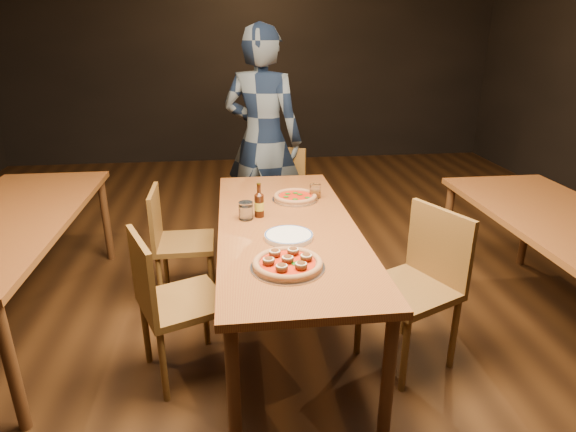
{
  "coord_description": "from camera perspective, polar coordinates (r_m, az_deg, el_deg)",
  "views": [
    {
      "loc": [
        -0.3,
        -2.6,
        1.81
      ],
      "look_at": [
        0.0,
        -0.05,
        0.82
      ],
      "focal_mm": 30.0,
      "sensor_mm": 36.0,
      "label": 1
    }
  ],
  "objects": [
    {
      "name": "diner",
      "position": [
        4.15,
        -2.99,
        8.98
      ],
      "size": [
        0.81,
        0.69,
        1.88
      ],
      "primitive_type": "imported",
      "rotation": [
        0.0,
        0.0,
        2.72
      ],
      "color": "black",
      "rests_on": "ground"
    },
    {
      "name": "chair_main_nw",
      "position": [
        2.69,
        -12.33,
        -9.79
      ],
      "size": [
        0.55,
        0.55,
        0.9
      ],
      "primitive_type": null,
      "rotation": [
        0.0,
        0.0,
        1.96
      ],
      "color": "brown",
      "rests_on": "ground"
    },
    {
      "name": "pizza_margherita",
      "position": [
        3.23,
        0.87,
        2.28
      ],
      "size": [
        0.31,
        0.31,
        0.04
      ],
      "rotation": [
        0.0,
        0.0,
        0.38
      ],
      "color": "#B7B7BF",
      "rests_on": "table_main"
    },
    {
      "name": "beer_bottle",
      "position": [
        2.92,
        -3.43,
        1.29
      ],
      "size": [
        0.06,
        0.06,
        0.21
      ],
      "rotation": [
        0.0,
        0.0,
        -0.21
      ],
      "color": "black",
      "rests_on": "table_main"
    },
    {
      "name": "plate_stack",
      "position": [
        2.63,
        0.08,
        -2.41
      ],
      "size": [
        0.27,
        0.27,
        0.03
      ],
      "primitive_type": "cylinder",
      "color": "white",
      "rests_on": "table_main"
    },
    {
      "name": "water_glass",
      "position": [
        2.89,
        -5.01,
        0.63
      ],
      "size": [
        0.09,
        0.09,
        0.11
      ],
      "primitive_type": "cylinder",
      "color": "white",
      "rests_on": "table_main"
    },
    {
      "name": "table_left",
      "position": [
        3.41,
        -30.46,
        -1.33
      ],
      "size": [
        0.8,
        2.0,
        0.75
      ],
      "color": "maroon",
      "rests_on": "ground"
    },
    {
      "name": "ground",
      "position": [
        3.18,
        -0.11,
        -13.57
      ],
      "size": [
        9.0,
        9.0,
        0.0
      ],
      "primitive_type": "plane",
      "color": "black"
    },
    {
      "name": "table_right",
      "position": [
        3.32,
        30.89,
        -1.96
      ],
      "size": [
        0.8,
        2.0,
        0.75
      ],
      "color": "maroon",
      "rests_on": "ground"
    },
    {
      "name": "table_main",
      "position": [
        2.85,
        -0.12,
        -2.3
      ],
      "size": [
        0.8,
        2.0,
        0.75
      ],
      "color": "maroon",
      "rests_on": "ground"
    },
    {
      "name": "chair_main_e",
      "position": [
        2.78,
        14.16,
        -8.35
      ],
      "size": [
        0.59,
        0.59,
        0.95
      ],
      "primitive_type": null,
      "rotation": [
        0.0,
        0.0,
        -1.14
      ],
      "color": "brown",
      "rests_on": "ground"
    },
    {
      "name": "chair_end",
      "position": [
        4.13,
        -1.52,
        1.92
      ],
      "size": [
        0.56,
        0.56,
        0.91
      ],
      "primitive_type": null,
      "rotation": [
        0.0,
        0.0,
        -0.41
      ],
      "color": "brown",
      "rests_on": "ground"
    },
    {
      "name": "amber_glass",
      "position": [
        3.26,
        3.24,
        2.96
      ],
      "size": [
        0.08,
        0.08,
        0.09
      ],
      "primitive_type": "cylinder",
      "color": "#9B4C11",
      "rests_on": "table_main"
    },
    {
      "name": "pizza_meatball",
      "position": [
        2.31,
        -0.05,
        -5.61
      ],
      "size": [
        0.36,
        0.36,
        0.07
      ],
      "rotation": [
        0.0,
        0.0,
        -0.16
      ],
      "color": "#B7B7BF",
      "rests_on": "table_main"
    },
    {
      "name": "chair_main_sw",
      "position": [
        3.45,
        -12.11,
        -3.03
      ],
      "size": [
        0.4,
        0.4,
        0.85
      ],
      "primitive_type": null,
      "rotation": [
        0.0,
        0.0,
        1.58
      ],
      "color": "brown",
      "rests_on": "ground"
    },
    {
      "name": "room_shell",
      "position": [
        2.62,
        -0.14,
        22.1
      ],
      "size": [
        9.0,
        9.0,
        9.0
      ],
      "color": "black",
      "rests_on": "ground"
    }
  ]
}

